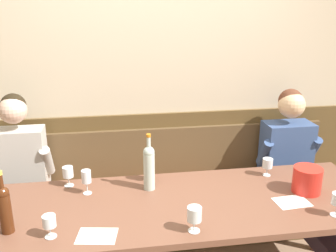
{
  "coord_description": "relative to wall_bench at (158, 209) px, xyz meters",
  "views": [
    {
      "loc": [
        -0.33,
        -1.89,
        1.93
      ],
      "look_at": [
        0.03,
        0.44,
        1.15
      ],
      "focal_mm": 39.26,
      "sensor_mm": 36.0,
      "label": 1
    }
  ],
  "objects": [
    {
      "name": "wall_bench",
      "position": [
        0.0,
        0.0,
        0.0
      ],
      "size": [
        2.98,
        0.42,
        0.94
      ],
      "color": "brown",
      "rests_on": "ground"
    },
    {
      "name": "wine_glass_near_bucket",
      "position": [
        -0.66,
        -0.39,
        0.57
      ],
      "size": [
        0.07,
        0.07,
        0.14
      ],
      "color": "silver",
      "rests_on": "dining_table"
    },
    {
      "name": "tasting_sheet_left_guest",
      "position": [
        0.75,
        -0.83,
        0.47
      ],
      "size": [
        0.22,
        0.16,
        0.0
      ],
      "primitive_type": "cube",
      "rotation": [
        0.0,
        0.0,
        0.07
      ],
      "color": "white",
      "rests_on": "dining_table"
    },
    {
      "name": "wine_glass_right_end",
      "position": [
        -0.53,
        -0.52,
        0.58
      ],
      "size": [
        0.06,
        0.06,
        0.16
      ],
      "color": "silver",
      "rests_on": "dining_table"
    },
    {
      "name": "person_right_seat",
      "position": [
        1.1,
        -0.36,
        0.35
      ],
      "size": [
        0.5,
        1.31,
        1.28
      ],
      "color": "#272536",
      "rests_on": "ground"
    },
    {
      "name": "wine_bottle_green_tall",
      "position": [
        -0.93,
        -0.89,
        0.62
      ],
      "size": [
        0.07,
        0.07,
        0.36
      ],
      "color": "#47210E",
      "rests_on": "dining_table"
    },
    {
      "name": "room_wall_back",
      "position": [
        0.0,
        0.26,
        1.12
      ],
      "size": [
        6.8,
        0.08,
        2.8
      ],
      "primitive_type": "cube",
      "color": "#C6B598",
      "rests_on": "ground"
    },
    {
      "name": "person_center_left_seat",
      "position": [
        -1.05,
        -0.38,
        0.35
      ],
      "size": [
        0.49,
        1.3,
        1.32
      ],
      "color": "#372532",
      "rests_on": "ground"
    },
    {
      "name": "wine_glass_by_bottle",
      "position": [
        0.74,
        -0.44,
        0.56
      ],
      "size": [
        0.07,
        0.07,
        0.13
      ],
      "color": "silver",
      "rests_on": "dining_table"
    },
    {
      "name": "wine_glass_center_rear",
      "position": [
        -0.11,
        -0.39,
        0.58
      ],
      "size": [
        0.08,
        0.08,
        0.16
      ],
      "color": "silver",
      "rests_on": "dining_table"
    },
    {
      "name": "wood_wainscot_panel",
      "position": [
        0.0,
        0.21,
        0.25
      ],
      "size": [
        6.8,
        0.03,
        1.06
      ],
      "primitive_type": "cube",
      "color": "brown",
      "rests_on": "ground"
    },
    {
      "name": "wine_glass_mid_right",
      "position": [
        -0.69,
        -0.97,
        0.56
      ],
      "size": [
        0.07,
        0.07,
        0.13
      ],
      "color": "silver",
      "rests_on": "dining_table"
    },
    {
      "name": "ice_bucket",
      "position": [
        0.9,
        -0.71,
        0.56
      ],
      "size": [
        0.19,
        0.19,
        0.17
      ],
      "primitive_type": "cylinder",
      "color": "red",
      "rests_on": "dining_table"
    },
    {
      "name": "dining_table",
      "position": [
        0.0,
        -0.72,
        0.4
      ],
      "size": [
        2.68,
        0.84,
        0.75
      ],
      "color": "brown",
      "rests_on": "ground"
    },
    {
      "name": "wine_glass_mid_left",
      "position": [
        0.07,
        -1.04,
        0.57
      ],
      "size": [
        0.08,
        0.08,
        0.15
      ],
      "color": "silver",
      "rests_on": "dining_table"
    },
    {
      "name": "wine_bottle_clear_water",
      "position": [
        -0.12,
        -0.52,
        0.64
      ],
      "size": [
        0.08,
        0.08,
        0.39
      ],
      "color": "#B7CABE",
      "rests_on": "dining_table"
    },
    {
      "name": "tasting_sheet_right_guest",
      "position": [
        -0.45,
        -1.0,
        0.47
      ],
      "size": [
        0.23,
        0.18,
        0.0
      ],
      "primitive_type": "cube",
      "rotation": [
        0.0,
        0.0,
        -0.17
      ],
      "color": "white",
      "rests_on": "dining_table"
    }
  ]
}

